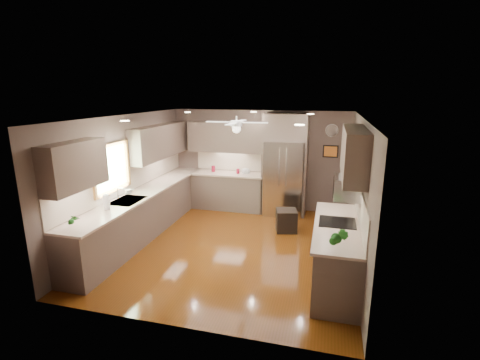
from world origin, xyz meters
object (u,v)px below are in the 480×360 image
at_px(canister_d, 238,171).
at_px(microwave, 347,188).
at_px(potted_plant_left, 72,220).
at_px(bowl, 246,172).
at_px(paper_towel, 106,202).
at_px(soap_bottle, 129,191).
at_px(potted_plant_right, 339,238).
at_px(canister_a, 213,169).
at_px(stool, 286,220).
at_px(refrigerator, 285,167).

distance_m(canister_d, microwave, 3.74).
xyz_separation_m(canister_d, potted_plant_left, (-1.48, -4.13, 0.07)).
bearing_deg(bowl, paper_towel, -117.08).
bearing_deg(paper_towel, microwave, 7.33).
height_order(soap_bottle, potted_plant_right, potted_plant_right).
bearing_deg(potted_plant_right, canister_d, 121.47).
xyz_separation_m(canister_a, stool, (2.05, -1.18, -0.78)).
relative_size(canister_d, microwave, 0.22).
bearing_deg(paper_towel, bowl, 62.92).
height_order(canister_d, microwave, microwave).
xyz_separation_m(canister_a, microwave, (3.16, -2.77, 0.46)).
xyz_separation_m(canister_d, bowl, (0.19, 0.05, -0.03)).
bearing_deg(microwave, bowl, 129.70).
bearing_deg(paper_towel, potted_plant_right, -9.33).
xyz_separation_m(canister_d, stool, (1.39, -1.14, -0.76)).
height_order(potted_plant_right, paper_towel, potted_plant_right).
xyz_separation_m(refrigerator, stool, (0.21, -1.11, -0.95)).
distance_m(bowl, stool, 1.84).
height_order(soap_bottle, paper_towel, paper_towel).
relative_size(soap_bottle, paper_towel, 0.65).
bearing_deg(canister_d, bowl, 15.30).
xyz_separation_m(refrigerator, paper_towel, (-2.68, -3.22, -0.11)).
bearing_deg(refrigerator, stool, -79.23).
distance_m(canister_a, soap_bottle, 2.61).
bearing_deg(soap_bottle, stool, 22.94).
xyz_separation_m(canister_a, potted_plant_left, (-0.81, -4.16, 0.05)).
relative_size(canister_d, potted_plant_left, 0.45).
bearing_deg(canister_a, potted_plant_right, -52.18).
bearing_deg(refrigerator, canister_d, 178.60).
bearing_deg(canister_d, canister_a, 177.02).
relative_size(potted_plant_right, bowl, 1.51).
xyz_separation_m(canister_d, potted_plant_right, (2.38, -3.89, 0.10)).
relative_size(potted_plant_right, microwave, 0.60).
xyz_separation_m(canister_d, paper_towel, (-1.50, -3.25, 0.08)).
bearing_deg(canister_d, paper_towel, -114.81).
distance_m(bowl, refrigerator, 1.02).
relative_size(potted_plant_right, stool, 0.64).
relative_size(potted_plant_left, stool, 0.52).
relative_size(potted_plant_left, refrigerator, 0.11).
relative_size(soap_bottle, potted_plant_left, 0.67).
bearing_deg(canister_a, paper_towel, -104.30).
relative_size(refrigerator, microwave, 4.45).
relative_size(refrigerator, stool, 4.73).
relative_size(soap_bottle, bowl, 0.83).
relative_size(soap_bottle, potted_plant_right, 0.55).
height_order(potted_plant_right, refrigerator, refrigerator).
bearing_deg(refrigerator, microwave, -63.91).
distance_m(soap_bottle, microwave, 4.13).
bearing_deg(potted_plant_left, microwave, 19.31).
distance_m(soap_bottle, paper_towel, 0.86).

